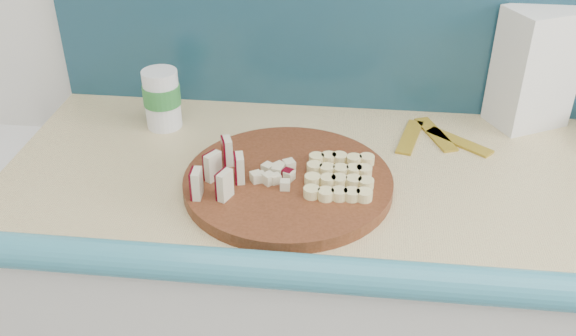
{
  "coord_description": "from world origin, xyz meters",
  "views": [
    {
      "loc": [
        -0.33,
        0.44,
        1.58
      ],
      "look_at": [
        -0.44,
        1.43,
        0.95
      ],
      "focal_mm": 40.0,
      "sensor_mm": 36.0,
      "label": 1
    }
  ],
  "objects": [
    {
      "name": "banana_peel",
      "position": [
        -0.15,
        1.65,
        0.91
      ],
      "size": [
        0.2,
        0.17,
        0.01
      ],
      "rotation": [
        0.0,
        0.0,
        0.2
      ],
      "color": "#B09821",
      "rests_on": "kitchen_counter"
    },
    {
      "name": "backsplash",
      "position": [
        0.1,
        1.79,
        1.16
      ],
      "size": [
        2.2,
        0.02,
        0.5
      ],
      "primitive_type": "cube",
      "color": "teal",
      "rests_on": "kitchen_counter"
    },
    {
      "name": "cutting_board",
      "position": [
        -0.44,
        1.43,
        0.92
      ],
      "size": [
        0.39,
        0.39,
        0.02
      ],
      "primitive_type": "cylinder",
      "rotation": [
        0.0,
        0.0,
        0.01
      ],
      "color": "#421F0E",
      "rests_on": "kitchen_counter"
    },
    {
      "name": "canister",
      "position": [
        -0.73,
        1.64,
        0.98
      ],
      "size": [
        0.08,
        0.08,
        0.13
      ],
      "rotation": [
        0.0,
        0.0,
        0.32
      ],
      "color": "silver",
      "rests_on": "kitchen_counter"
    },
    {
      "name": "apple_chunks",
      "position": [
        -0.46,
        1.43,
        0.94
      ],
      "size": [
        0.06,
        0.06,
        0.02
      ],
      "color": "beige",
      "rests_on": "cutting_board"
    },
    {
      "name": "apple_wedges",
      "position": [
        -0.56,
        1.4,
        0.96
      ],
      "size": [
        0.08,
        0.15,
        0.05
      ],
      "color": "beige",
      "rests_on": "cutting_board"
    },
    {
      "name": "banana_slices",
      "position": [
        -0.34,
        1.43,
        0.94
      ],
      "size": [
        0.12,
        0.15,
        0.02
      ],
      "color": "#E7D88D",
      "rests_on": "cutting_board"
    },
    {
      "name": "flour_bag",
      "position": [
        0.05,
        1.75,
        1.04
      ],
      "size": [
        0.18,
        0.16,
        0.26
      ],
      "primitive_type": "cube",
      "rotation": [
        0.0,
        0.0,
        0.49
      ],
      "color": "silver",
      "rests_on": "kitchen_counter"
    }
  ]
}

